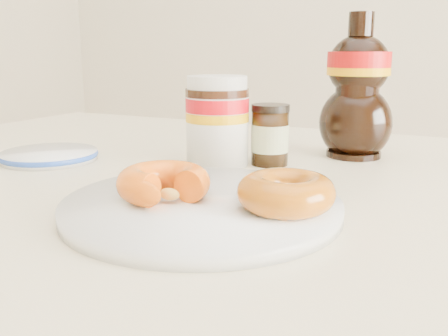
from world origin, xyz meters
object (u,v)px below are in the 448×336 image
at_px(syrup_bottle, 357,86).
at_px(blue_rim_saucer, 49,155).
at_px(donut_bitten, 164,183).
at_px(donut_whole, 286,192).
at_px(dark_jar, 270,135).
at_px(dining_table, 265,249).
at_px(plate, 202,206).
at_px(nutella_jar, 217,117).

height_order(syrup_bottle, blue_rim_saucer, syrup_bottle).
height_order(donut_bitten, donut_whole, same).
height_order(syrup_bottle, dark_jar, syrup_bottle).
height_order(donut_bitten, syrup_bottle, syrup_bottle).
distance_m(dining_table, dark_jar, 0.16).
relative_size(plate, dark_jar, 3.26).
distance_m(syrup_bottle, dark_jar, 0.16).
distance_m(donut_bitten, donut_whole, 0.12).
bearing_deg(nutella_jar, syrup_bottle, 41.17).
distance_m(plate, donut_whole, 0.09).
bearing_deg(nutella_jar, donut_bitten, -77.34).
height_order(nutella_jar, syrup_bottle, syrup_bottle).
height_order(dining_table, plate, plate).
bearing_deg(donut_whole, nutella_jar, 131.46).
bearing_deg(dining_table, syrup_bottle, 74.17).
distance_m(nutella_jar, blue_rim_saucer, 0.25).
relative_size(donut_whole, nutella_jar, 0.74).
distance_m(donut_bitten, syrup_bottle, 0.38).
bearing_deg(donut_whole, dark_jar, 114.56).
distance_m(nutella_jar, syrup_bottle, 0.22).
bearing_deg(nutella_jar, plate, -67.24).
height_order(donut_bitten, blue_rim_saucer, donut_bitten).
bearing_deg(donut_whole, dining_table, 118.80).
height_order(dining_table, dark_jar, dark_jar).
height_order(donut_whole, nutella_jar, nutella_jar).
bearing_deg(syrup_bottle, dining_table, -105.83).
distance_m(dining_table, syrup_bottle, 0.29).
height_order(dining_table, donut_whole, donut_whole).
xyz_separation_m(nutella_jar, dark_jar, (0.07, 0.03, -0.03)).
xyz_separation_m(dining_table, blue_rim_saucer, (-0.33, -0.02, 0.09)).
bearing_deg(dark_jar, blue_rim_saucer, -158.52).
distance_m(dining_table, blue_rim_saucer, 0.35).
distance_m(plate, donut_bitten, 0.04).
bearing_deg(dining_table, donut_bitten, -110.80).
xyz_separation_m(donut_bitten, dark_jar, (0.02, 0.24, 0.01)).
distance_m(dining_table, donut_bitten, 0.19).
relative_size(dining_table, dark_jar, 16.56).
relative_size(donut_whole, blue_rim_saucer, 0.66).
bearing_deg(syrup_bottle, donut_bitten, -107.87).
xyz_separation_m(donut_whole, nutella_jar, (-0.17, 0.19, 0.04)).
height_order(dining_table, syrup_bottle, syrup_bottle).
bearing_deg(donut_bitten, dining_table, 70.63).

